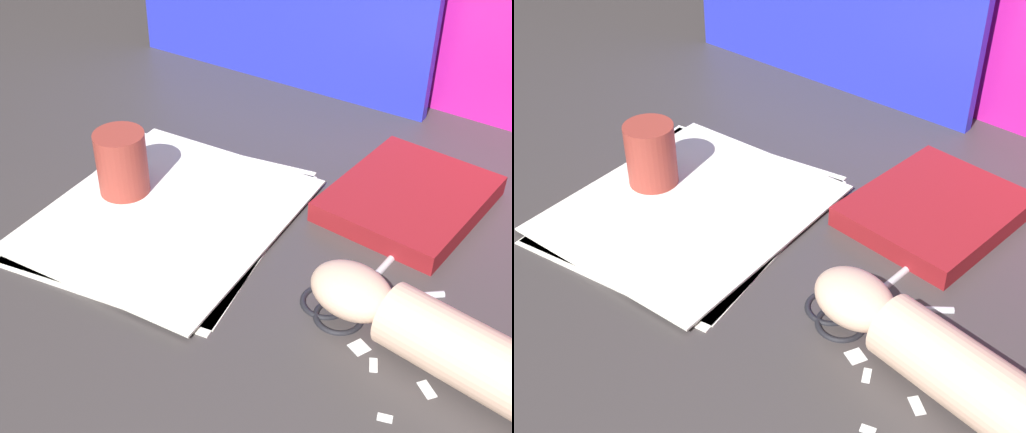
# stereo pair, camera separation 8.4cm
# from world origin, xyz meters

# --- Properties ---
(ground_plane) EXTENTS (6.00, 6.00, 0.00)m
(ground_plane) POSITION_xyz_m (0.00, 0.00, 0.00)
(ground_plane) COLOR #3D3838
(paper_stack) EXTENTS (0.33, 0.37, 0.01)m
(paper_stack) POSITION_xyz_m (-0.12, 0.02, 0.00)
(paper_stack) COLOR white
(paper_stack) RESTS_ON ground_plane
(book_closed) EXTENTS (0.22, 0.25, 0.03)m
(book_closed) POSITION_xyz_m (0.16, 0.17, 0.01)
(book_closed) COLOR maroon
(book_closed) RESTS_ON ground_plane
(scissors) EXTENTS (0.16, 0.17, 0.01)m
(scissors) POSITION_xyz_m (0.15, -0.04, 0.00)
(scissors) COLOR silver
(scissors) RESTS_ON ground_plane
(hand_forearm) EXTENTS (0.35, 0.17, 0.07)m
(hand_forearm) POSITION_xyz_m (0.28, -0.10, 0.03)
(hand_forearm) COLOR beige
(hand_forearm) RESTS_ON ground_plane
(paper_scrap_near) EXTENTS (0.01, 0.02, 0.00)m
(paper_scrap_near) POSITION_xyz_m (0.20, -0.12, 0.00)
(paper_scrap_near) COLOR white
(paper_scrap_near) RESTS_ON ground_plane
(paper_scrap_mid) EXTENTS (0.03, 0.03, 0.00)m
(paper_scrap_mid) POSITION_xyz_m (0.18, -0.10, 0.00)
(paper_scrap_mid) COLOR white
(paper_scrap_mid) RESTS_ON ground_plane
(paper_scrap_far) EXTENTS (0.02, 0.01, 0.00)m
(paper_scrap_far) POSITION_xyz_m (0.23, -0.18, 0.00)
(paper_scrap_far) COLOR white
(paper_scrap_far) RESTS_ON ground_plane
(paper_scrap_side) EXTENTS (0.02, 0.02, 0.00)m
(paper_scrap_side) POSITION_xyz_m (0.26, -0.13, 0.00)
(paper_scrap_side) COLOR white
(paper_scrap_side) RESTS_ON ground_plane
(mug) EXTENTS (0.07, 0.07, 0.10)m
(mug) POSITION_xyz_m (-0.20, 0.04, 0.05)
(mug) COLOR #99382D
(mug) RESTS_ON ground_plane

